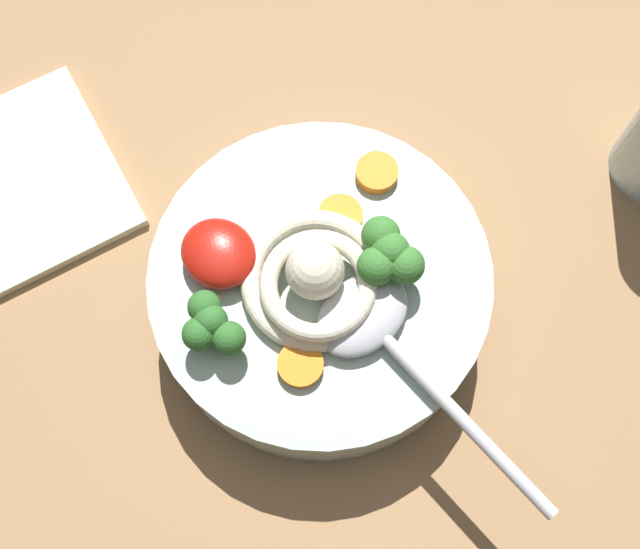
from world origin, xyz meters
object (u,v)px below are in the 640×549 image
object	(u,v)px
soup_bowl	(320,289)
noodle_pile	(316,279)
soup_spoon	(379,332)
folded_napkin	(31,179)

from	to	relation	value
soup_bowl	noodle_pile	world-z (taller)	noodle_pile
soup_spoon	soup_bowl	bearing A→B (deg)	180.00
noodle_pile	soup_spoon	world-z (taller)	noodle_pile
soup_spoon	folded_napkin	xyz separation A→B (cm)	(-26.30, -6.52, -6.23)
noodle_pile	soup_spoon	bearing A→B (deg)	2.09
soup_bowl	soup_spoon	distance (cm)	6.22
noodle_pile	folded_napkin	distance (cm)	23.45
soup_spoon	folded_napkin	bearing A→B (deg)	-160.24
soup_bowl	noodle_pile	size ratio (longest dim) A/B	2.14
soup_bowl	noodle_pile	bearing A→B (deg)	-66.23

